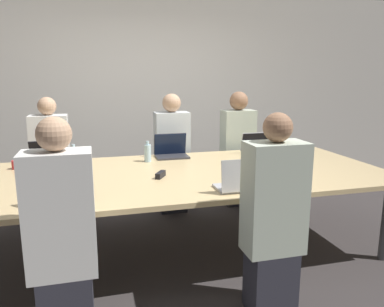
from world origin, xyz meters
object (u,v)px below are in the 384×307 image
(laptop_near_left, at_px, (59,194))
(person_near_midright, at_px, (273,219))
(stapler, at_px, (161,175))
(laptop_near_midright, at_px, (241,181))
(bottle_far_right, at_px, (285,144))
(person_far_right, at_px, (238,150))
(laptop_far_right, at_px, (258,148))
(laptop_far_center, at_px, (171,150))
(bottle_far_center, at_px, (148,153))
(person_far_center, at_px, (172,155))
(cup_far_left, at_px, (16,165))
(person_near_left, at_px, (62,238))
(person_far_left, at_px, (51,163))
(bottle_far_left, at_px, (74,157))
(laptop_far_left, at_px, (47,158))

(laptop_near_left, xyz_separation_m, person_near_midright, (1.40, -0.45, -0.16))
(stapler, bearing_deg, laptop_near_midright, -14.27)
(bottle_far_right, bearing_deg, person_far_right, 116.91)
(laptop_far_right, distance_m, bottle_far_right, 0.31)
(laptop_far_center, bearing_deg, laptop_far_right, -4.96)
(bottle_far_right, bearing_deg, laptop_far_right, 153.15)
(bottle_far_center, bearing_deg, laptop_near_left, -124.35)
(person_far_center, bearing_deg, laptop_near_midright, -83.78)
(cup_far_left, bearing_deg, person_near_left, -71.66)
(person_near_left, relative_size, person_far_left, 1.00)
(laptop_far_center, bearing_deg, cup_far_left, -174.32)
(laptop_far_center, bearing_deg, person_near_left, -121.12)
(person_near_left, relative_size, bottle_far_left, 6.49)
(laptop_near_left, relative_size, laptop_far_left, 1.08)
(cup_far_left, distance_m, bottle_far_right, 2.79)
(laptop_far_left, bearing_deg, bottle_far_center, -6.29)
(person_near_left, height_order, person_near_midright, person_near_left)
(person_far_left, distance_m, cup_far_left, 0.61)
(person_far_left, relative_size, bottle_far_center, 6.54)
(laptop_near_left, height_order, laptop_far_right, laptop_near_left)
(laptop_far_center, xyz_separation_m, stapler, (-0.26, -0.80, -0.05))
(bottle_far_left, bearing_deg, laptop_far_center, 9.97)
(person_far_center, distance_m, bottle_far_center, 0.67)
(person_near_left, relative_size, laptop_far_center, 3.97)
(bottle_far_center, xyz_separation_m, stapler, (0.02, -0.63, -0.07))
(laptop_near_left, relative_size, person_far_right, 0.25)
(laptop_near_midright, relative_size, person_near_midright, 0.26)
(cup_far_left, bearing_deg, person_far_right, 12.61)
(laptop_near_left, xyz_separation_m, bottle_far_center, (0.78, 1.14, 0.02))
(laptop_near_left, height_order, stapler, laptop_near_left)
(laptop_near_midright, bearing_deg, person_far_left, -48.08)
(laptop_near_left, relative_size, person_far_center, 0.25)
(person_near_left, bearing_deg, laptop_far_left, -81.59)
(bottle_far_left, xyz_separation_m, laptop_far_center, (1.01, 0.18, -0.02))
(person_far_left, xyz_separation_m, bottle_far_left, (0.27, -0.57, 0.17))
(laptop_near_left, bearing_deg, person_near_left, 94.65)
(cup_far_left, height_order, person_far_right, person_far_right)
(cup_far_left, relative_size, laptop_far_right, 0.23)
(cup_far_left, distance_m, bottle_far_center, 1.26)
(person_far_left, xyz_separation_m, person_far_center, (1.37, -0.03, 0.01))
(person_far_left, height_order, person_far_center, person_far_center)
(bottle_far_left, bearing_deg, laptop_near_left, -92.63)
(person_near_left, distance_m, person_near_midright, 1.37)
(person_near_midright, bearing_deg, laptop_far_center, -79.02)
(person_near_midright, bearing_deg, bottle_far_left, -49.52)
(person_far_left, bearing_deg, cup_far_left, -115.40)
(person_far_left, height_order, bottle_far_right, person_far_left)
(laptop_near_midright, bearing_deg, laptop_far_left, -39.69)
(laptop_near_midright, distance_m, laptop_far_left, 2.00)
(laptop_far_left, relative_size, person_far_right, 0.23)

